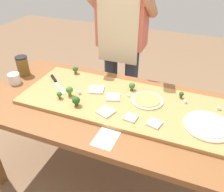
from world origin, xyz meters
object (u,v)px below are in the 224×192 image
at_px(chefs_knife, 56,81).
at_px(cheese_crumble_a, 219,108).
at_px(pizza_slice_far_left, 106,112).
at_px(broccoli_floret_front_mid, 132,86).
at_px(prep_table, 113,116).
at_px(cheese_crumble_d, 185,102).
at_px(sauce_jar, 23,66).
at_px(cook_center, 122,34).
at_px(pizza_slice_far_right, 96,90).
at_px(pizza_slice_near_left, 154,123).
at_px(pizza_slice_center, 131,118).
at_px(cheese_crumble_b, 128,96).
at_px(pizza_whole_pesto_green, 147,100).
at_px(recipe_note, 106,139).
at_px(broccoli_floret_back_mid, 76,101).
at_px(pizza_whole_cheese_artichoke, 208,126).
at_px(broccoli_floret_back_right, 181,94).
at_px(broccoli_floret_center_left, 69,90).
at_px(broccoli_floret_front_right, 59,94).
at_px(broccoli_floret_center_right, 75,69).
at_px(flour_cup, 14,79).
at_px(cheese_crumble_c, 79,92).

height_order(chefs_knife, cheese_crumble_a, cheese_crumble_a).
xyz_separation_m(pizza_slice_far_left, broccoli_floret_front_mid, (0.07, 0.31, 0.03)).
bearing_deg(prep_table, cheese_crumble_d, 21.15).
xyz_separation_m(cheese_crumble_d, sauce_jar, (-1.25, -0.03, 0.04)).
distance_m(prep_table, cook_center, 0.75).
distance_m(pizza_slice_far_left, pizza_slice_far_right, 0.27).
height_order(pizza_slice_near_left, cook_center, cook_center).
relative_size(pizza_slice_center, cheese_crumble_b, 4.65).
xyz_separation_m(pizza_whole_pesto_green, cheese_crumble_b, (-0.13, 0.00, 0.00)).
bearing_deg(pizza_slice_near_left, chefs_knife, 165.71).
bearing_deg(recipe_note, broccoli_floret_back_mid, 146.46).
relative_size(pizza_whole_cheese_artichoke, cheese_crumble_d, 14.01).
distance_m(broccoli_floret_back_right, cheese_crumble_a, 0.24).
bearing_deg(pizza_whole_cheese_artichoke, pizza_slice_far_left, -170.96).
bearing_deg(broccoli_floret_center_left, chefs_knife, 147.97).
distance_m(broccoli_floret_front_right, broccoli_floret_back_right, 0.81).
bearing_deg(broccoli_floret_center_right, cook_center, 57.24).
distance_m(broccoli_floret_center_right, cheese_crumble_d, 0.86).
bearing_deg(cheese_crumble_b, broccoli_floret_front_right, -155.97).
bearing_deg(pizza_slice_far_right, cheese_crumble_d, 6.84).
relative_size(pizza_whole_pesto_green, pizza_whole_cheese_artichoke, 0.78).
bearing_deg(broccoli_floret_front_right, pizza_slice_center, -3.22).
height_order(pizza_slice_far_left, pizza_slice_far_right, same).
xyz_separation_m(broccoli_floret_front_right, cheese_crumble_b, (0.42, 0.19, -0.02)).
bearing_deg(pizza_slice_far_left, pizza_slice_near_left, 0.43).
distance_m(chefs_knife, broccoli_floret_back_mid, 0.35).
bearing_deg(pizza_whole_cheese_artichoke, sauce_jar, 173.58).
bearing_deg(broccoli_floret_back_mid, pizza_slice_far_right, 79.15).
distance_m(pizza_whole_pesto_green, cook_center, 0.70).
bearing_deg(pizza_slice_far_left, pizza_whole_pesto_green, 46.62).
height_order(pizza_slice_near_left, broccoli_floret_center_right, broccoli_floret_center_right).
distance_m(broccoli_floret_back_mid, cheese_crumble_d, 0.70).
bearing_deg(prep_table, pizza_slice_far_right, 148.86).
bearing_deg(sauce_jar, broccoli_floret_back_right, 3.81).
xyz_separation_m(cheese_crumble_b, recipe_note, (0.00, -0.40, -0.03)).
distance_m(pizza_slice_far_right, broccoli_floret_center_right, 0.31).
relative_size(prep_table, flour_cup, 20.84).
relative_size(cheese_crumble_d, cook_center, 0.01).
bearing_deg(pizza_slice_near_left, recipe_note, -139.89).
bearing_deg(cheese_crumble_b, cheese_crumble_c, -164.40).
bearing_deg(recipe_note, flour_cup, 161.24).
xyz_separation_m(cheese_crumble_a, sauce_jar, (-1.46, -0.04, 0.04)).
relative_size(pizza_slice_far_right, broccoli_floret_center_right, 1.64).
bearing_deg(cook_center, pizza_whole_cheese_artichoke, -41.33).
distance_m(pizza_whole_pesto_green, broccoli_floret_back_mid, 0.46).
height_order(cheese_crumble_c, flour_cup, flour_cup).
xyz_separation_m(pizza_slice_far_right, broccoli_floret_center_left, (-0.14, -0.13, 0.04)).
distance_m(prep_table, pizza_slice_far_left, 0.17).
bearing_deg(broccoli_floret_front_right, pizza_whole_cheese_artichoke, 3.80).
distance_m(pizza_slice_near_left, pizza_slice_far_right, 0.51).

